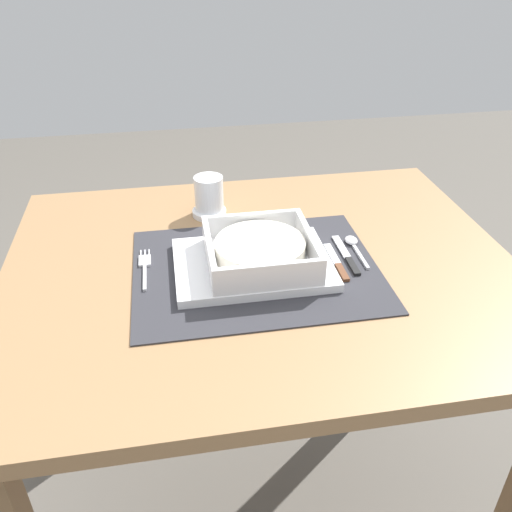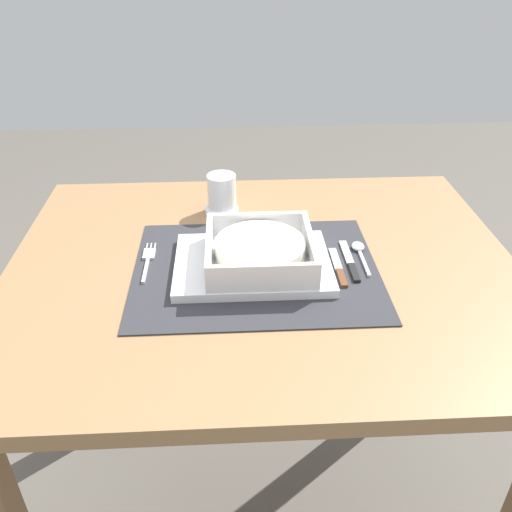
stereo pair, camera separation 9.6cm
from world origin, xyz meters
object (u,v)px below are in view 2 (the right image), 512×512
Objects in this scene: bread_knife at (339,269)px; drinking_glass at (222,195)px; fork at (148,259)px; condiment_saucer at (222,208)px; dining_table at (263,311)px; spoon at (359,250)px; porridge_bowl at (260,251)px; butter_knife at (350,263)px.

drinking_glass reaches higher than bread_knife.
condiment_saucer reaches higher than fork.
dining_table is 0.27m from drinking_glass.
spoon is 0.90× the size of bread_knife.
porridge_bowl is (-0.01, -0.02, 0.15)m from dining_table.
condiment_saucer is (0.14, 0.19, 0.01)m from fork.
spoon is at bearing 1.30° from fork.
condiment_saucer is at bearing 147.95° from spoon.
spoon is (0.19, 0.05, -0.03)m from porridge_bowl.
fork is at bearing 174.50° from dining_table.
drinking_glass reaches higher than porridge_bowl.
dining_table is at bearing 177.86° from butter_knife.
condiment_saucer is at bearing 54.45° from fork.
porridge_bowl reaches higher than condiment_saucer.
drinking_glass is (-0.23, 0.23, 0.03)m from butter_knife.
porridge_bowl is 0.24m from condiment_saucer.
dining_table is at bearing 70.52° from porridge_bowl.
fork is at bearing 168.55° from porridge_bowl.
condiment_saucer is at bearing 110.15° from dining_table.
porridge_bowl reaches higher than dining_table.
bread_knife is at bearing -49.75° from drinking_glass.
porridge_bowl is 1.37× the size of butter_knife.
dining_table is at bearing -168.87° from spoon.
dining_table is 7.10× the size of fork.
drinking_glass is at bearing 71.87° from condiment_saucer.
bread_knife is 0.32m from condiment_saucer.
spoon is at bearing 46.58° from bread_knife.
condiment_saucer is (-0.21, 0.24, 0.00)m from bread_knife.
bread_knife is (-0.03, -0.02, 0.00)m from butter_knife.
spoon is 0.82× the size of butter_knife.
condiment_saucer is (-0.26, 0.18, 0.00)m from spoon.
butter_knife is at bearing -43.42° from condiment_saucer.
spoon reaches higher than dining_table.
dining_table is 8.31× the size of spoon.
condiment_saucer is (-0.00, -0.01, -0.03)m from drinking_glass.
dining_table is 11.10× the size of drinking_glass.
spoon reaches higher than butter_knife.
bread_knife is 1.75× the size of condiment_saucer.
drinking_glass is (-0.21, 0.25, 0.03)m from bread_knife.
bread_knife is (0.35, -0.05, 0.00)m from fork.
spoon is 1.34× the size of drinking_glass.
porridge_bowl is 2.61× the size of condiment_saucer.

